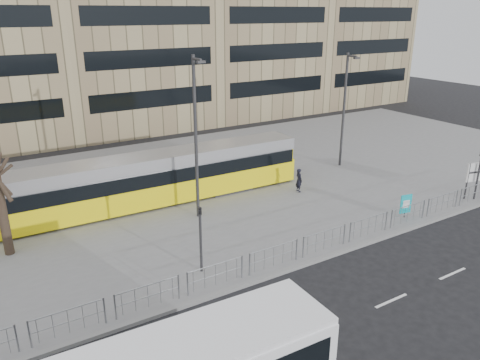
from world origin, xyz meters
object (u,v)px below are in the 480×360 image
ad_panel (406,204)px  tram (97,189)px  station_sign (480,173)px  lamp_post_east (345,106)px  pedestrian (299,180)px  lamp_post_west (196,133)px  traffic_light_west (200,231)px  traffic_light_east (479,169)px

ad_panel → tram: bearing=157.0°
tram → station_sign: (20.90, -9.83, 0.07)m
tram → lamp_post_east: lamp_post_east is taller
tram → pedestrian: 12.45m
station_sign → lamp_post_west: lamp_post_west is taller
lamp_post_west → ad_panel: bearing=-32.3°
pedestrian → traffic_light_west: 11.36m
pedestrian → traffic_light_west: size_ratio=0.50×
traffic_light_west → tram: bearing=122.4°
traffic_light_west → lamp_post_east: lamp_post_east is taller
tram → pedestrian: (12.00, -3.21, -0.75)m
tram → traffic_light_east: size_ratio=8.36×
lamp_post_east → traffic_light_east: bearing=-75.8°
traffic_light_east → lamp_post_east: (-2.38, 9.41, 2.53)m
lamp_post_west → lamp_post_east: bearing=11.6°
ad_panel → pedestrian: bearing=122.4°
ad_panel → lamp_post_east: size_ratio=0.17×
traffic_light_west → traffic_light_east: (18.37, -1.25, 0.00)m
station_sign → traffic_light_west: traffic_light_west is taller
tram → lamp_post_west: (4.73, -3.30, 3.32)m
pedestrian → traffic_light_east: traffic_light_east is taller
traffic_light_east → lamp_post_west: 17.35m
tram → station_sign: bearing=-23.8°
tram → traffic_light_east: traffic_light_east is taller
ad_panel → lamp_post_east: bearing=78.7°
tram → ad_panel: 17.45m
pedestrian → lamp_post_west: lamp_post_west is taller
tram → lamp_post_west: size_ratio=2.90×
station_sign → traffic_light_west: bearing=-169.5°
ad_panel → traffic_light_east: bearing=6.2°
tram → lamp_post_east: size_ratio=3.14×
station_sign → pedestrian: (-8.90, 6.62, -0.82)m
tram → pedestrian: bearing=-13.6°
ad_panel → lamp_post_west: bearing=157.8°
lamp_post_west → lamp_post_east: (13.39, 2.76, -0.34)m
traffic_light_east → lamp_post_west: size_ratio=0.35×
ad_panel → traffic_light_west: size_ratio=0.44×
tram → ad_panel: size_ratio=18.90×
station_sign → pedestrian: bearing=157.3°
lamp_post_west → lamp_post_east: 13.67m
lamp_post_west → station_sign: bearing=-22.0°
pedestrian → traffic_light_east: size_ratio=0.50×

